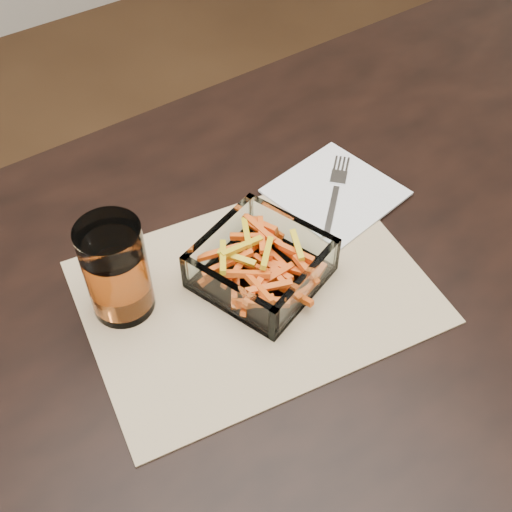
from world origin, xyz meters
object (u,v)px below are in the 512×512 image
Objects in this scene: fork at (336,191)px; glass_bowl at (261,266)px; tumbler at (117,272)px; dining_table at (328,291)px.

glass_bowl is at bearing -111.84° from fork.
tumbler is 0.37m from fork.
glass_bowl reaches higher than fork.
dining_table is at bearing -16.53° from tumbler.
glass_bowl is (-0.11, 0.02, 0.12)m from dining_table.
glass_bowl is 1.33× the size of fork.
tumbler is 0.98× the size of fork.
fork is at bearing 0.75° from tumbler.
glass_bowl is 0.20m from fork.
dining_table is 11.03× the size of fork.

